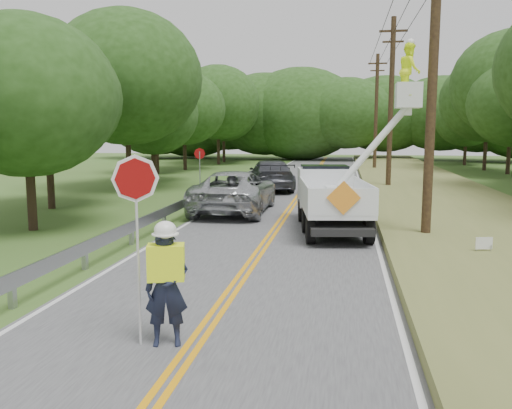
# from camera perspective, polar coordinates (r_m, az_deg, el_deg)

# --- Properties ---
(ground) EXTENTS (140.00, 140.00, 0.00)m
(ground) POSITION_cam_1_polar(r_m,az_deg,el_deg) (9.22, -6.40, -14.54)
(ground) COLOR #3E5623
(ground) RESTS_ON ground
(road) EXTENTS (7.20, 96.00, 0.03)m
(road) POSITION_cam_1_polar(r_m,az_deg,el_deg) (22.58, 3.37, -0.94)
(road) COLOR #464548
(road) RESTS_ON ground
(guardrail) EXTENTS (0.18, 48.00, 0.77)m
(guardrail) POSITION_cam_1_polar(r_m,az_deg,el_deg) (24.14, -5.92, 0.92)
(guardrail) COLOR #979A9F
(guardrail) RESTS_ON ground
(utility_poles) EXTENTS (1.60, 43.30, 10.00)m
(utility_poles) POSITION_cam_1_polar(r_m,az_deg,el_deg) (25.38, 15.77, 11.67)
(utility_poles) COLOR black
(utility_poles) RESTS_ON ground
(tall_grass_verge) EXTENTS (7.00, 96.00, 0.30)m
(tall_grass_verge) POSITION_cam_1_polar(r_m,az_deg,el_deg) (22.92, 21.31, -0.99)
(tall_grass_verge) COLOR olive
(tall_grass_verge) RESTS_ON ground
(treeline_left) EXTENTS (10.81, 53.80, 10.48)m
(treeline_left) POSITION_cam_1_polar(r_m,az_deg,el_deg) (40.11, -9.75, 10.92)
(treeline_left) COLOR #332319
(treeline_left) RESTS_ON ground
(treeline_horizon) EXTENTS (56.74, 14.43, 11.13)m
(treeline_horizon) POSITION_cam_1_polar(r_m,az_deg,el_deg) (64.54, 6.62, 9.74)
(treeline_horizon) COLOR #1F4012
(treeline_horizon) RESTS_ON ground
(flagger) EXTENTS (1.16, 0.62, 3.14)m
(flagger) POSITION_cam_1_polar(r_m,az_deg,el_deg) (8.75, -9.77, -7.98)
(flagger) COLOR #191E33
(flagger) RESTS_ON road
(bucket_truck) EXTENTS (4.18, 6.41, 6.17)m
(bucket_truck) POSITION_cam_1_polar(r_m,az_deg,el_deg) (19.32, 8.52, 1.75)
(bucket_truck) COLOR black
(bucket_truck) RESTS_ON road
(suv_silver) EXTENTS (3.04, 6.48, 1.79)m
(suv_silver) POSITION_cam_1_polar(r_m,az_deg,el_deg) (22.76, -2.32, 1.44)
(suv_silver) COLOR #AAADB1
(suv_silver) RESTS_ON road
(suv_darkgrey) EXTENTS (3.79, 6.46, 1.76)m
(suv_darkgrey) POSITION_cam_1_polar(r_m,az_deg,el_deg) (31.28, 1.60, 3.22)
(suv_darkgrey) COLOR #3A3C43
(suv_darkgrey) RESTS_ON road
(stop_sign_permanent) EXTENTS (0.52, 0.27, 2.66)m
(stop_sign_permanent) POSITION_cam_1_polar(r_m,az_deg,el_deg) (26.64, -6.12, 4.22)
(stop_sign_permanent) COLOR #979A9F
(stop_sign_permanent) RESTS_ON ground
(yard_sign) EXTENTS (0.46, 0.14, 0.68)m
(yard_sign) POSITION_cam_1_polar(r_m,az_deg,el_deg) (15.49, 23.49, -3.98)
(yard_sign) COLOR white
(yard_sign) RESTS_ON ground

